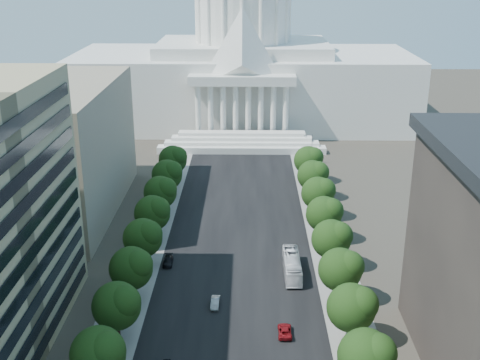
{
  "coord_description": "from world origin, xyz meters",
  "views": [
    {
      "loc": [
        2.17,
        -31.7,
        56.05
      ],
      "look_at": [
        0.53,
        78.93,
        15.53
      ],
      "focal_mm": 45.0,
      "sensor_mm": 36.0,
      "label": 1
    }
  ],
  "objects_px": {
    "car_silver": "(215,303)",
    "car_red": "(285,331)",
    "city_bus": "(292,265)",
    "car_dark_b": "(168,261)"
  },
  "relations": [
    {
      "from": "car_silver",
      "to": "car_red",
      "type": "distance_m",
      "value": 14.15
    },
    {
      "from": "car_red",
      "to": "city_bus",
      "type": "height_order",
      "value": "city_bus"
    },
    {
      "from": "car_silver",
      "to": "city_bus",
      "type": "distance_m",
      "value": 18.18
    },
    {
      "from": "car_silver",
      "to": "car_dark_b",
      "type": "relative_size",
      "value": 0.9
    },
    {
      "from": "car_silver",
      "to": "city_bus",
      "type": "height_order",
      "value": "city_bus"
    },
    {
      "from": "car_dark_b",
      "to": "city_bus",
      "type": "bearing_deg",
      "value": -10.17
    },
    {
      "from": "car_dark_b",
      "to": "car_silver",
      "type": "bearing_deg",
      "value": -58.2
    },
    {
      "from": "car_silver",
      "to": "car_dark_b",
      "type": "xyz_separation_m",
      "value": [
        -10.06,
        15.07,
        -0.01
      ]
    },
    {
      "from": "car_silver",
      "to": "city_bus",
      "type": "xyz_separation_m",
      "value": [
        13.96,
        11.59,
        1.09
      ]
    },
    {
      "from": "car_silver",
      "to": "car_red",
      "type": "relative_size",
      "value": 0.88
    }
  ]
}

